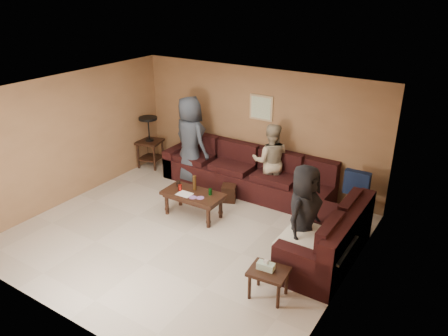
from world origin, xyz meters
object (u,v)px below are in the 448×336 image
sectional_sofa (268,195)px  person_left (190,140)px  coffee_table (193,196)px  person_middle (271,161)px  waste_bin (229,193)px  person_right (303,215)px  side_table_right (268,273)px  end_table_left (150,141)px

sectional_sofa → person_left: person_left is taller
coffee_table → person_middle: (0.82, 1.49, 0.37)m
sectional_sofa → waste_bin: 0.85m
person_middle → person_right: (1.43, -1.72, 0.04)m
person_right → coffee_table: bearing=88.4°
side_table_right → person_right: person_right is taller
waste_bin → person_left: person_left is taller
side_table_right → person_left: bearing=141.6°
person_left → person_right: (3.24, -1.50, -0.13)m
coffee_table → side_table_right: coffee_table is taller
coffee_table → person_middle: size_ratio=0.75×
waste_bin → person_middle: (0.58, 0.62, 0.61)m
sectional_sofa → person_right: person_right is taller
sectional_sofa → person_left: (-2.07, 0.34, 0.61)m
sectional_sofa → end_table_left: size_ratio=3.87×
side_table_right → waste_bin: side_table_right is taller
person_left → end_table_left: bearing=12.2°
person_left → person_middle: bearing=-156.2°
coffee_table → person_right: bearing=-5.8°
coffee_table → person_left: bearing=128.0°
sectional_sofa → coffee_table: 1.42m
end_table_left → person_middle: (3.08, 0.12, 0.14)m
sectional_sofa → side_table_right: (1.14, -2.20, 0.06)m
sectional_sofa → waste_bin: size_ratio=13.97×
coffee_table → person_left: (-0.99, 1.27, 0.54)m
side_table_right → person_left: size_ratio=0.31×
coffee_table → side_table_right: size_ratio=1.99×
side_table_right → person_right: (0.04, 1.04, 0.43)m
side_table_right → person_right: size_ratio=0.36×
coffee_table → side_table_right: 2.56m
person_left → person_right: bearing=172.0°
coffee_table → person_left: size_ratio=0.61×
coffee_table → sectional_sofa: bearing=40.7°
person_left → coffee_table: bearing=144.8°
end_table_left → person_right: bearing=-19.5°
coffee_table → person_right: (2.25, -0.23, 0.41)m
coffee_table → waste_bin: (0.24, 0.87, -0.24)m
end_table_left → waste_bin: size_ratio=3.61×
person_left → person_middle: size_ratio=1.22×
sectional_sofa → end_table_left: bearing=172.5°
waste_bin → person_right: bearing=-28.6°
person_right → person_left: bearing=69.5°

